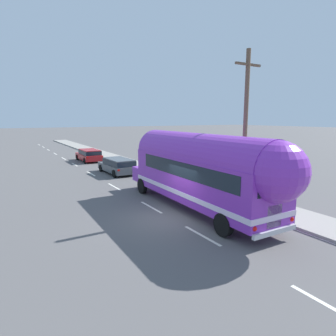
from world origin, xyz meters
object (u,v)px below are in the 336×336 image
(utility_pole, at_px, (245,127))
(painted_bus, at_px, (203,169))
(car_lead, at_px, (118,165))
(car_second, at_px, (89,154))

(utility_pole, relative_size, painted_bus, 0.67)
(utility_pole, bearing_deg, painted_bus, 177.07)
(painted_bus, height_order, car_lead, painted_bus)
(car_lead, bearing_deg, utility_pole, -77.97)
(car_second, bearing_deg, painted_bus, -90.25)
(utility_pole, bearing_deg, car_lead, 102.03)
(painted_bus, relative_size, car_second, 2.68)
(utility_pole, relative_size, car_second, 1.81)
(utility_pole, xyz_separation_m, painted_bus, (-2.78, 0.14, -2.12))
(painted_bus, xyz_separation_m, car_lead, (0.13, 12.30, -1.50))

